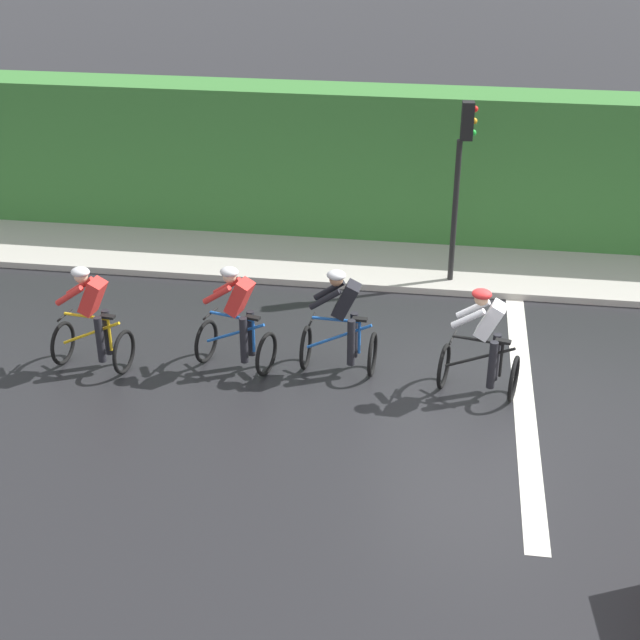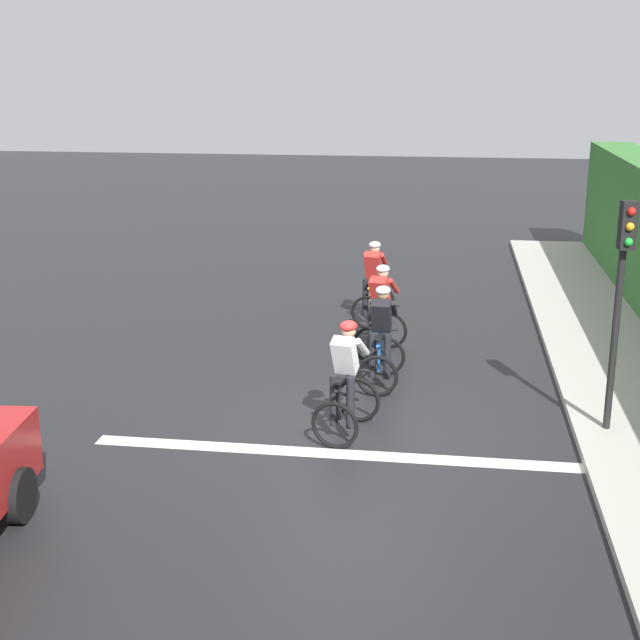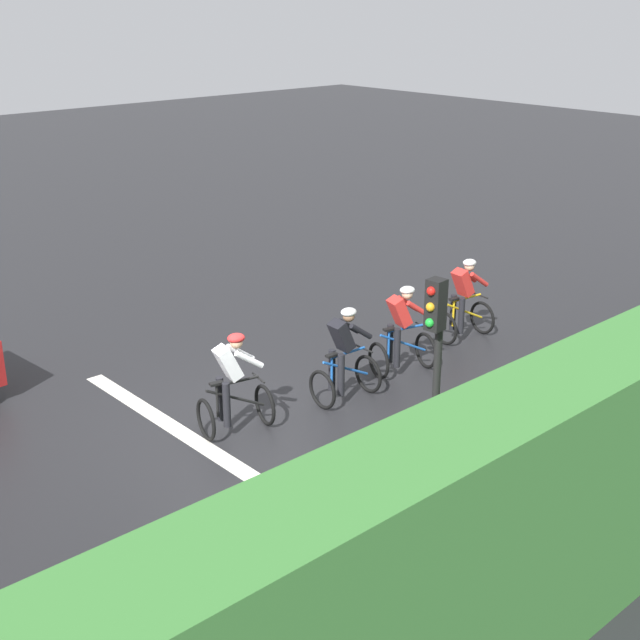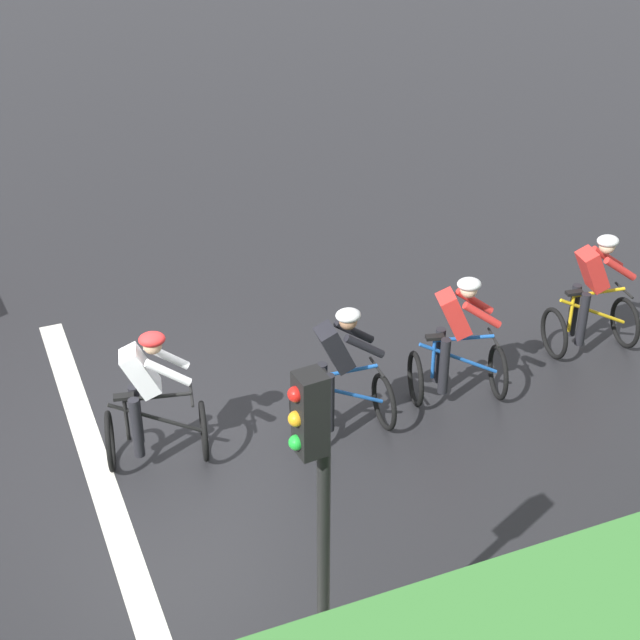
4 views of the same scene
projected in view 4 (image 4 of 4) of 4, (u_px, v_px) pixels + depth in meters
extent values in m
plane|color=black|center=(165.00, 464.00, 10.79)|extent=(80.00, 80.00, 0.00)
cube|color=silver|center=(101.00, 480.00, 10.56)|extent=(7.00, 0.30, 0.01)
torus|color=black|center=(625.00, 323.00, 12.75)|extent=(0.68, 0.14, 0.68)
torus|color=black|center=(554.00, 333.00, 12.52)|extent=(0.68, 0.14, 0.68)
cylinder|color=gold|center=(593.00, 311.00, 12.51)|extent=(0.17, 0.99, 0.51)
cylinder|color=gold|center=(571.00, 313.00, 12.43)|extent=(0.04, 0.04, 0.55)
cylinder|color=gold|center=(599.00, 292.00, 12.38)|extent=(0.13, 0.71, 0.04)
cube|color=black|center=(574.00, 293.00, 12.28)|extent=(0.13, 0.23, 0.04)
cylinder|color=black|center=(624.00, 290.00, 12.47)|extent=(0.42, 0.08, 0.03)
cube|color=red|center=(592.00, 270.00, 12.17)|extent=(0.35, 0.44, 0.57)
sphere|color=beige|center=(607.00, 246.00, 12.04)|extent=(0.20, 0.20, 0.20)
ellipsoid|color=silver|center=(608.00, 241.00, 12.01)|extent=(0.27, 0.31, 0.14)
cylinder|color=black|center=(574.00, 310.00, 12.57)|extent=(0.12, 0.12, 0.74)
cylinder|color=black|center=(583.00, 319.00, 12.37)|extent=(0.12, 0.12, 0.74)
cylinder|color=red|center=(607.00, 257.00, 12.34)|extent=(0.15, 0.49, 0.37)
cylinder|color=red|center=(620.00, 269.00, 12.07)|extent=(0.15, 0.49, 0.37)
torus|color=black|center=(498.00, 372.00, 11.75)|extent=(0.67, 0.23, 0.68)
torus|color=black|center=(415.00, 379.00, 11.63)|extent=(0.67, 0.23, 0.68)
cylinder|color=#1E59B2|center=(458.00, 358.00, 11.56)|extent=(0.29, 0.97, 0.51)
cylinder|color=#1E59B2|center=(433.00, 358.00, 11.52)|extent=(0.04, 0.04, 0.55)
cylinder|color=#1E59B2|center=(464.00, 338.00, 11.43)|extent=(0.22, 0.70, 0.04)
cube|color=black|center=(435.00, 337.00, 11.36)|extent=(0.15, 0.24, 0.04)
cylinder|color=black|center=(494.00, 338.00, 11.48)|extent=(0.41, 0.13, 0.03)
cube|color=red|center=(454.00, 314.00, 11.23)|extent=(0.39, 0.47, 0.57)
sphere|color=beige|center=(469.00, 290.00, 11.09)|extent=(0.20, 0.20, 0.20)
ellipsoid|color=silver|center=(469.00, 284.00, 11.06)|extent=(0.30, 0.33, 0.14)
cylinder|color=black|center=(439.00, 355.00, 11.65)|extent=(0.12, 0.12, 0.74)
cylinder|color=black|center=(444.00, 366.00, 11.45)|extent=(0.12, 0.12, 0.74)
cylinder|color=red|center=(474.00, 301.00, 11.38)|extent=(0.21, 0.49, 0.37)
cylinder|color=red|center=(482.00, 315.00, 11.10)|extent=(0.21, 0.49, 0.37)
torus|color=black|center=(384.00, 402.00, 11.23)|extent=(0.68, 0.10, 0.68)
torus|color=black|center=(300.00, 419.00, 10.95)|extent=(0.68, 0.10, 0.68)
cylinder|color=#1E59B2|center=(343.00, 392.00, 10.96)|extent=(0.10, 0.99, 0.51)
cylinder|color=#1E59B2|center=(317.00, 396.00, 10.86)|extent=(0.04, 0.04, 0.55)
cylinder|color=#1E59B2|center=(347.00, 371.00, 10.83)|extent=(0.09, 0.72, 0.04)
cube|color=black|center=(317.00, 374.00, 10.71)|extent=(0.11, 0.23, 0.04)
cylinder|color=black|center=(377.00, 367.00, 10.94)|extent=(0.42, 0.06, 0.03)
cube|color=black|center=(335.00, 348.00, 10.61)|extent=(0.32, 0.43, 0.57)
sphere|color=#9E7051|center=(348.00, 321.00, 10.50)|extent=(0.20, 0.20, 0.20)
ellipsoid|color=silver|center=(348.00, 315.00, 10.46)|extent=(0.26, 0.29, 0.14)
cylinder|color=black|center=(322.00, 391.00, 11.01)|extent=(0.12, 0.12, 0.74)
cylinder|color=black|center=(329.00, 403.00, 10.81)|extent=(0.12, 0.12, 0.74)
cylinder|color=black|center=(354.00, 332.00, 10.79)|extent=(0.12, 0.48, 0.37)
cylinder|color=black|center=(364.00, 346.00, 10.53)|extent=(0.12, 0.48, 0.37)
torus|color=black|center=(204.00, 431.00, 10.76)|extent=(0.68, 0.20, 0.68)
torus|color=black|center=(110.00, 441.00, 10.60)|extent=(0.68, 0.20, 0.68)
cylinder|color=black|center=(155.00, 418.00, 10.55)|extent=(0.25, 0.98, 0.51)
cylinder|color=black|center=(126.00, 419.00, 10.49)|extent=(0.04, 0.04, 0.55)
cylinder|color=black|center=(158.00, 397.00, 10.41)|extent=(0.19, 0.71, 0.04)
cube|color=black|center=(124.00, 397.00, 10.34)|extent=(0.14, 0.24, 0.04)
cylinder|color=black|center=(191.00, 395.00, 10.48)|extent=(0.42, 0.12, 0.03)
cube|color=white|center=(140.00, 371.00, 10.21)|extent=(0.38, 0.46, 0.57)
sphere|color=tan|center=(152.00, 345.00, 10.08)|extent=(0.20, 0.20, 0.20)
ellipsoid|color=red|center=(152.00, 339.00, 10.04)|extent=(0.29, 0.32, 0.14)
cylinder|color=black|center=(136.00, 415.00, 10.63)|extent=(0.12, 0.12, 0.74)
cylinder|color=black|center=(137.00, 428.00, 10.42)|extent=(0.12, 0.12, 0.74)
cylinder|color=white|center=(167.00, 356.00, 10.37)|extent=(0.19, 0.49, 0.37)
cylinder|color=white|center=(168.00, 373.00, 10.10)|extent=(0.19, 0.49, 0.37)
cylinder|color=black|center=(323.00, 587.00, 7.43)|extent=(0.10, 0.10, 2.70)
cube|color=black|center=(311.00, 414.00, 6.53)|extent=(0.22, 0.22, 0.64)
sphere|color=red|center=(296.00, 394.00, 6.39)|extent=(0.11, 0.11, 0.11)
sphere|color=orange|center=(296.00, 419.00, 6.49)|extent=(0.11, 0.11, 0.11)
sphere|color=green|center=(296.00, 442.00, 6.59)|extent=(0.11, 0.11, 0.11)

